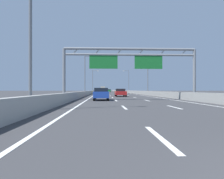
% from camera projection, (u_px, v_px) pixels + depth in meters
% --- Properties ---
extents(ground_plane, '(260.00, 260.00, 0.00)m').
position_uv_depth(ground_plane, '(110.00, 92.00, 101.80)').
color(ground_plane, '#38383A').
extents(lane_dash_left_0, '(0.16, 3.00, 0.01)m').
position_uv_depth(lane_dash_left_0, '(160.00, 137.00, 5.32)').
color(lane_dash_left_0, white).
rests_on(lane_dash_left_0, ground_plane).
extents(lane_dash_left_1, '(0.16, 3.00, 0.01)m').
position_uv_depth(lane_dash_left_1, '(124.00, 107.00, 14.31)').
color(lane_dash_left_1, white).
rests_on(lane_dash_left_1, ground_plane).
extents(lane_dash_left_2, '(0.16, 3.00, 0.01)m').
position_uv_depth(lane_dash_left_2, '(116.00, 101.00, 23.30)').
color(lane_dash_left_2, white).
rests_on(lane_dash_left_2, ground_plane).
extents(lane_dash_left_3, '(0.16, 3.00, 0.01)m').
position_uv_depth(lane_dash_left_3, '(112.00, 97.00, 32.29)').
color(lane_dash_left_3, white).
rests_on(lane_dash_left_3, ground_plane).
extents(lane_dash_left_4, '(0.16, 3.00, 0.01)m').
position_uv_depth(lane_dash_left_4, '(110.00, 96.00, 41.28)').
color(lane_dash_left_4, white).
rests_on(lane_dash_left_4, ground_plane).
extents(lane_dash_left_5, '(0.16, 3.00, 0.01)m').
position_uv_depth(lane_dash_left_5, '(109.00, 95.00, 50.28)').
color(lane_dash_left_5, white).
rests_on(lane_dash_left_5, ground_plane).
extents(lane_dash_left_6, '(0.16, 3.00, 0.01)m').
position_uv_depth(lane_dash_left_6, '(108.00, 94.00, 59.27)').
color(lane_dash_left_6, white).
rests_on(lane_dash_left_6, ground_plane).
extents(lane_dash_left_7, '(0.16, 3.00, 0.01)m').
position_uv_depth(lane_dash_left_7, '(107.00, 93.00, 68.26)').
color(lane_dash_left_7, white).
rests_on(lane_dash_left_7, ground_plane).
extents(lane_dash_left_8, '(0.16, 3.00, 0.01)m').
position_uv_depth(lane_dash_left_8, '(107.00, 93.00, 77.25)').
color(lane_dash_left_8, white).
rests_on(lane_dash_left_8, ground_plane).
extents(lane_dash_left_9, '(0.16, 3.00, 0.01)m').
position_uv_depth(lane_dash_left_9, '(107.00, 93.00, 86.24)').
color(lane_dash_left_9, white).
rests_on(lane_dash_left_9, ground_plane).
extents(lane_dash_left_10, '(0.16, 3.00, 0.01)m').
position_uv_depth(lane_dash_left_10, '(106.00, 92.00, 95.23)').
color(lane_dash_left_10, white).
rests_on(lane_dash_left_10, ground_plane).
extents(lane_dash_left_11, '(0.16, 3.00, 0.01)m').
position_uv_depth(lane_dash_left_11, '(106.00, 92.00, 104.22)').
color(lane_dash_left_11, white).
rests_on(lane_dash_left_11, ground_plane).
extents(lane_dash_left_12, '(0.16, 3.00, 0.01)m').
position_uv_depth(lane_dash_left_12, '(106.00, 92.00, 113.21)').
color(lane_dash_left_12, white).
rests_on(lane_dash_left_12, ground_plane).
extents(lane_dash_left_13, '(0.16, 3.00, 0.01)m').
position_uv_depth(lane_dash_left_13, '(106.00, 92.00, 122.20)').
color(lane_dash_left_13, white).
rests_on(lane_dash_left_13, ground_plane).
extents(lane_dash_left_14, '(0.16, 3.00, 0.01)m').
position_uv_depth(lane_dash_left_14, '(105.00, 92.00, 131.20)').
color(lane_dash_left_14, white).
rests_on(lane_dash_left_14, ground_plane).
extents(lane_dash_left_15, '(0.16, 3.00, 0.01)m').
position_uv_depth(lane_dash_left_15, '(105.00, 91.00, 140.19)').
color(lane_dash_left_15, white).
rests_on(lane_dash_left_15, ground_plane).
extents(lane_dash_left_16, '(0.16, 3.00, 0.01)m').
position_uv_depth(lane_dash_left_16, '(105.00, 91.00, 149.18)').
color(lane_dash_left_16, white).
rests_on(lane_dash_left_16, ground_plane).
extents(lane_dash_left_17, '(0.16, 3.00, 0.01)m').
position_uv_depth(lane_dash_left_17, '(105.00, 91.00, 158.17)').
color(lane_dash_left_17, white).
rests_on(lane_dash_left_17, ground_plane).
extents(lane_dash_right_1, '(0.16, 3.00, 0.01)m').
position_uv_depth(lane_dash_right_1, '(174.00, 107.00, 14.47)').
color(lane_dash_right_1, white).
rests_on(lane_dash_right_1, ground_plane).
extents(lane_dash_right_2, '(0.16, 3.00, 0.01)m').
position_uv_depth(lane_dash_right_2, '(147.00, 100.00, 23.46)').
color(lane_dash_right_2, white).
rests_on(lane_dash_right_2, ground_plane).
extents(lane_dash_right_3, '(0.16, 3.00, 0.01)m').
position_uv_depth(lane_dash_right_3, '(135.00, 97.00, 32.45)').
color(lane_dash_right_3, white).
rests_on(lane_dash_right_3, ground_plane).
extents(lane_dash_right_4, '(0.16, 3.00, 0.01)m').
position_uv_depth(lane_dash_right_4, '(128.00, 96.00, 41.44)').
color(lane_dash_right_4, white).
rests_on(lane_dash_right_4, ground_plane).
extents(lane_dash_right_5, '(0.16, 3.00, 0.01)m').
position_uv_depth(lane_dash_right_5, '(123.00, 95.00, 50.43)').
color(lane_dash_right_5, white).
rests_on(lane_dash_right_5, ground_plane).
extents(lane_dash_right_6, '(0.16, 3.00, 0.01)m').
position_uv_depth(lane_dash_right_6, '(120.00, 94.00, 59.43)').
color(lane_dash_right_6, white).
rests_on(lane_dash_right_6, ground_plane).
extents(lane_dash_right_7, '(0.16, 3.00, 0.01)m').
position_uv_depth(lane_dash_right_7, '(118.00, 93.00, 68.42)').
color(lane_dash_right_7, white).
rests_on(lane_dash_right_7, ground_plane).
extents(lane_dash_right_8, '(0.16, 3.00, 0.01)m').
position_uv_depth(lane_dash_right_8, '(116.00, 93.00, 77.41)').
color(lane_dash_right_8, white).
rests_on(lane_dash_right_8, ground_plane).
extents(lane_dash_right_9, '(0.16, 3.00, 0.01)m').
position_uv_depth(lane_dash_right_9, '(115.00, 93.00, 86.40)').
color(lane_dash_right_9, white).
rests_on(lane_dash_right_9, ground_plane).
extents(lane_dash_right_10, '(0.16, 3.00, 0.01)m').
position_uv_depth(lane_dash_right_10, '(114.00, 92.00, 95.39)').
color(lane_dash_right_10, white).
rests_on(lane_dash_right_10, ground_plane).
extents(lane_dash_right_11, '(0.16, 3.00, 0.01)m').
position_uv_depth(lane_dash_right_11, '(113.00, 92.00, 104.38)').
color(lane_dash_right_11, white).
rests_on(lane_dash_right_11, ground_plane).
extents(lane_dash_right_12, '(0.16, 3.00, 0.01)m').
position_uv_depth(lane_dash_right_12, '(112.00, 92.00, 113.37)').
color(lane_dash_right_12, white).
rests_on(lane_dash_right_12, ground_plane).
extents(lane_dash_right_13, '(0.16, 3.00, 0.01)m').
position_uv_depth(lane_dash_right_13, '(111.00, 92.00, 122.36)').
color(lane_dash_right_13, white).
rests_on(lane_dash_right_13, ground_plane).
extents(lane_dash_right_14, '(0.16, 3.00, 0.01)m').
position_uv_depth(lane_dash_right_14, '(111.00, 92.00, 131.36)').
color(lane_dash_right_14, white).
rests_on(lane_dash_right_14, ground_plane).
extents(lane_dash_right_15, '(0.16, 3.00, 0.01)m').
position_uv_depth(lane_dash_right_15, '(110.00, 91.00, 140.35)').
color(lane_dash_right_15, white).
rests_on(lane_dash_right_15, ground_plane).
extents(lane_dash_right_16, '(0.16, 3.00, 0.01)m').
position_uv_depth(lane_dash_right_16, '(110.00, 91.00, 149.34)').
color(lane_dash_right_16, white).
rests_on(lane_dash_right_16, ground_plane).
extents(lane_dash_right_17, '(0.16, 3.00, 0.01)m').
position_uv_depth(lane_dash_right_17, '(110.00, 91.00, 158.33)').
color(lane_dash_right_17, white).
rests_on(lane_dash_right_17, ground_plane).
extents(edge_line_left, '(0.16, 176.00, 0.01)m').
position_uv_depth(edge_line_left, '(99.00, 92.00, 89.58)').
color(edge_line_left, white).
rests_on(edge_line_left, ground_plane).
extents(edge_line_right, '(0.16, 176.00, 0.01)m').
position_uv_depth(edge_line_right, '(122.00, 92.00, 90.05)').
color(edge_line_right, white).
rests_on(edge_line_right, ground_plane).
extents(barrier_left, '(0.45, 220.00, 0.95)m').
position_uv_depth(barrier_left, '(96.00, 91.00, 111.49)').
color(barrier_left, '#9E9E99').
rests_on(barrier_left, ground_plane).
extents(barrier_right, '(0.45, 220.00, 0.95)m').
position_uv_depth(barrier_right, '(121.00, 91.00, 112.10)').
color(barrier_right, '#9E9E99').
rests_on(barrier_right, ground_plane).
extents(sign_gantry, '(16.28, 0.36, 6.36)m').
position_uv_depth(sign_gantry, '(129.00, 60.00, 24.58)').
color(sign_gantry, gray).
rests_on(sign_gantry, ground_plane).
extents(streetlamp_left_near, '(2.58, 0.28, 9.50)m').
position_uv_depth(streetlamp_left_near, '(34.00, 22.00, 12.29)').
color(streetlamp_left_near, slate).
rests_on(streetlamp_left_near, ground_plane).
extents(streetlamp_left_mid, '(2.58, 0.28, 9.50)m').
position_uv_depth(streetlamp_left_mid, '(86.00, 73.00, 49.09)').
color(streetlamp_left_mid, slate).
rests_on(streetlamp_left_mid, ground_plane).
extents(streetlamp_right_mid, '(2.58, 0.28, 9.50)m').
position_uv_depth(streetlamp_right_mid, '(147.00, 73.00, 49.76)').
color(streetlamp_right_mid, slate).
rests_on(streetlamp_right_mid, ground_plane).
extents(streetlamp_left_far, '(2.58, 0.28, 9.50)m').
position_uv_depth(streetlamp_left_far, '(93.00, 80.00, 85.90)').
color(streetlamp_left_far, slate).
rests_on(streetlamp_left_far, ground_plane).
extents(streetlamp_right_far, '(2.58, 0.28, 9.50)m').
position_uv_depth(streetlamp_right_far, '(128.00, 80.00, 86.56)').
color(streetlamp_right_far, slate).
rests_on(streetlamp_right_far, ground_plane).
extents(green_car, '(1.82, 4.32, 1.49)m').
position_uv_depth(green_car, '(109.00, 91.00, 103.82)').
color(green_car, '#1E7A38').
rests_on(green_car, ground_plane).
extents(blue_car, '(1.77, 4.28, 1.47)m').
position_uv_depth(blue_car, '(101.00, 94.00, 24.18)').
color(blue_car, '#2347AD').
rests_on(blue_car, ground_plane).
extents(orange_car, '(1.84, 4.44, 1.48)m').
position_uv_depth(orange_car, '(102.00, 91.00, 74.44)').
color(orange_car, orange).
rests_on(orange_car, ground_plane).
extents(yellow_car, '(1.81, 4.50, 1.52)m').
position_uv_depth(yellow_car, '(102.00, 91.00, 62.04)').
color(yellow_car, yellow).
rests_on(yellow_car, ground_plane).
extents(silver_car, '(1.86, 4.48, 1.42)m').
position_uv_depth(silver_car, '(103.00, 91.00, 104.71)').
color(silver_car, '#A8ADB2').
rests_on(silver_car, ground_plane).
extents(red_car, '(1.90, 4.64, 1.43)m').
position_uv_depth(red_car, '(120.00, 92.00, 37.41)').
color(red_car, red).
rests_on(red_car, ground_plane).
extents(black_car, '(1.81, 4.15, 1.48)m').
position_uv_depth(black_car, '(119.00, 91.00, 90.83)').
color(black_car, black).
rests_on(black_car, ground_plane).
extents(box_truck, '(2.45, 8.49, 3.10)m').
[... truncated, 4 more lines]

